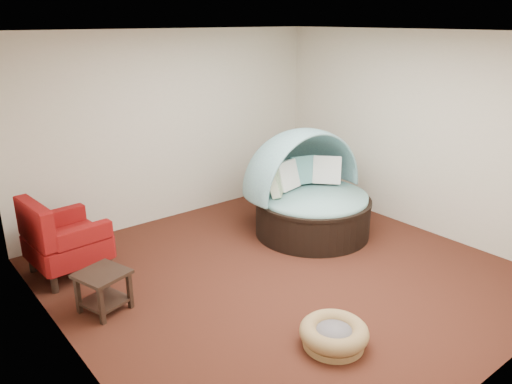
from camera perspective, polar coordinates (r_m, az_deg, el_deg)
floor at (r=6.15m, az=3.09°, el=-9.28°), size 5.00×5.00×0.00m
wall_back at (r=7.60m, az=-9.46°, el=7.35°), size 5.00×0.00×5.00m
wall_front at (r=4.22m, az=26.74°, el=-4.26°), size 5.00×0.00×5.00m
wall_left at (r=4.43m, az=-21.49°, el=-2.43°), size 0.00×5.00×5.00m
wall_right at (r=7.48m, az=17.83°, el=6.50°), size 0.00×5.00×5.00m
ceiling at (r=5.40m, az=3.64°, el=17.79°), size 5.00×5.00×0.00m
canopy_daybed at (r=7.08m, az=6.06°, el=0.68°), size 1.80×1.70×1.50m
pet_basket at (r=4.94m, az=8.89°, el=-15.78°), size 0.69×0.69×0.23m
red_armchair at (r=6.36m, az=-21.30°, el=-5.09°), size 0.90×0.90×0.99m
side_table at (r=5.54m, az=-17.06°, el=-10.22°), size 0.58×0.58×0.45m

